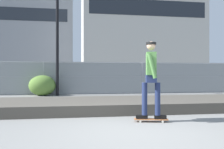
% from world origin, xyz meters
% --- Properties ---
extents(ground_plane, '(120.00, 120.00, 0.00)m').
position_xyz_m(ground_plane, '(0.00, 0.00, 0.00)').
color(ground_plane, slate).
extents(gravel_berm, '(11.07, 2.85, 0.31)m').
position_xyz_m(gravel_berm, '(0.00, 3.26, 0.15)').
color(gravel_berm, '#4C473F').
rests_on(gravel_berm, ground_plane).
extents(skateboard, '(0.82, 0.37, 0.07)m').
position_xyz_m(skateboard, '(0.63, 1.00, 0.06)').
color(skateboard, '#9E5B33').
rests_on(skateboard, ground_plane).
extents(skater, '(0.72, 0.62, 1.85)m').
position_xyz_m(skater, '(0.63, 1.00, 1.13)').
color(skater, black).
rests_on(skater, skateboard).
extents(chain_fence, '(17.04, 0.06, 1.85)m').
position_xyz_m(chain_fence, '(0.00, 9.37, 0.93)').
color(chain_fence, gray).
rests_on(chain_fence, ground_plane).
extents(street_lamp, '(0.44, 0.44, 7.55)m').
position_xyz_m(street_lamp, '(-2.03, 8.67, 4.63)').
color(street_lamp, black).
rests_on(street_lamp, ground_plane).
extents(parked_car_near, '(4.48, 2.11, 1.66)m').
position_xyz_m(parked_car_near, '(-5.82, 12.63, 0.84)').
color(parked_car_near, black).
rests_on(parked_car_near, ground_plane).
extents(parked_car_mid, '(4.44, 2.02, 1.66)m').
position_xyz_m(parked_car_mid, '(0.21, 13.05, 0.84)').
color(parked_car_mid, maroon).
rests_on(parked_car_mid, ground_plane).
extents(library_building, '(25.16, 13.39, 20.40)m').
position_xyz_m(library_building, '(-13.84, 50.60, 10.20)').
color(library_building, slate).
rests_on(library_building, ground_plane).
extents(office_block, '(20.45, 10.21, 18.67)m').
position_xyz_m(office_block, '(10.59, 37.25, 9.34)').
color(office_block, '#B2AFA8').
rests_on(office_block, ground_plane).
extents(shrub_left, '(1.41, 1.15, 1.09)m').
position_xyz_m(shrub_left, '(-2.82, 8.78, 0.54)').
color(shrub_left, '#567A33').
rests_on(shrub_left, ground_plane).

